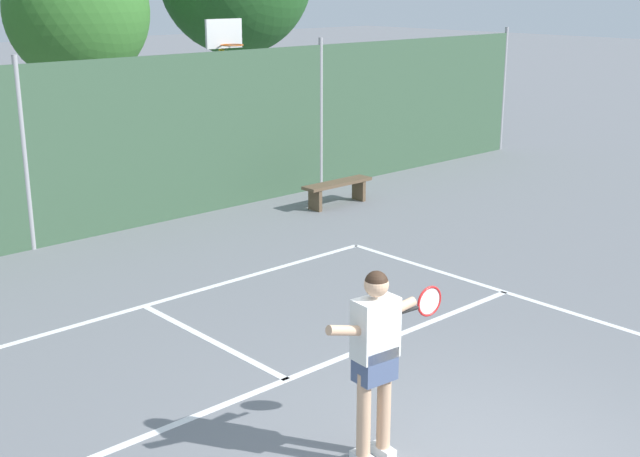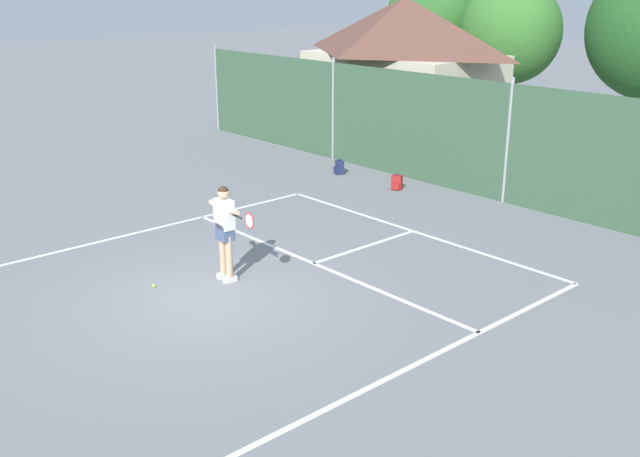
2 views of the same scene
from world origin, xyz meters
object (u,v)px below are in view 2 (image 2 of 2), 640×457
Objects in this scene: tennis_player at (225,225)px; tennis_ball at (154,286)px; backpack_red at (397,183)px; backpack_navy at (339,168)px.

tennis_ball is (-0.61, -1.24, -1.08)m from tennis_player.
tennis_ball is 0.14× the size of backpack_red.
tennis_ball is 8.51m from backpack_red.
backpack_navy is (-3.87, 8.36, 0.16)m from tennis_ball.
backpack_navy is at bearing 114.82° from tennis_ball.
tennis_player is 4.01× the size of backpack_red.
tennis_player reaches higher than backpack_navy.
backpack_red is (2.30, 0.00, 0.00)m from backpack_navy.
tennis_player is 7.50m from backpack_red.
tennis_ball is 0.14× the size of backpack_navy.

